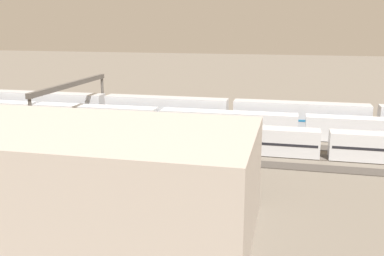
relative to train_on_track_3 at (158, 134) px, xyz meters
name	(u,v)px	position (x,y,z in m)	size (l,w,h in m)	color
ground_plane	(242,143)	(-12.21, -5.00, -2.01)	(400.00, 400.00, 0.00)	#60594F
track_bed_0	(248,128)	(-12.21, -15.00, -1.95)	(140.00, 2.80, 0.12)	#4C443D
track_bed_1	(246,135)	(-12.21, -10.00, -1.95)	(140.00, 2.80, 0.12)	#3D3833
track_bed_2	(242,143)	(-12.21, -5.00, -1.95)	(140.00, 2.80, 0.12)	#3D3833
track_bed_3	(238,152)	(-12.21, 0.00, -1.95)	(140.00, 2.80, 0.12)	#4C443D
track_bed_4	(234,162)	(-12.21, 5.00, -1.95)	(140.00, 2.80, 0.12)	#3D3833
train_on_track_3	(158,134)	(0.00, 0.00, 0.00)	(95.60, 3.06, 3.80)	#B7BABF
train_on_track_0	(231,114)	(-8.96, -15.00, 0.58)	(95.60, 3.06, 5.00)	#B7BABF
train_on_track_1	(228,123)	(-9.16, -10.00, 0.01)	(119.80, 3.00, 3.80)	silver
signal_gantry	(72,90)	(16.68, -5.00, 5.41)	(0.70, 25.00, 8.80)	#4C4742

